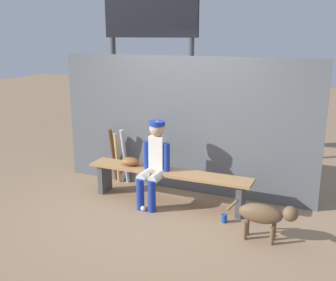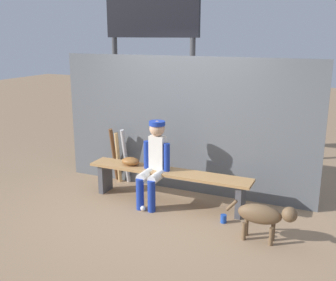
% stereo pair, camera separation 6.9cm
% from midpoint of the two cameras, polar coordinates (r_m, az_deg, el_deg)
% --- Properties ---
extents(ground_plane, '(30.00, 30.00, 0.00)m').
position_cam_midpoint_polar(ground_plane, '(5.98, 0.33, -8.75)').
color(ground_plane, '#937556').
extents(chainlink_fence, '(4.09, 0.03, 2.09)m').
position_cam_midpoint_polar(chainlink_fence, '(6.14, 2.42, 2.14)').
color(chainlink_fence, '#595E63').
rests_on(chainlink_fence, ground_plane).
extents(dugout_bench, '(2.45, 0.36, 0.49)m').
position_cam_midpoint_polar(dugout_bench, '(5.84, 0.34, -5.33)').
color(dugout_bench, '#AD7F4C').
rests_on(dugout_bench, ground_plane).
extents(player_seated, '(0.41, 0.55, 1.21)m').
position_cam_midpoint_polar(player_seated, '(5.72, -1.68, -2.78)').
color(player_seated, silver).
rests_on(player_seated, ground_plane).
extents(baseball_glove, '(0.28, 0.20, 0.12)m').
position_cam_midpoint_polar(baseball_glove, '(6.05, -5.01, -2.96)').
color(baseball_glove, brown).
rests_on(baseball_glove, dugout_bench).
extents(bat_aluminum_silver, '(0.09, 0.22, 0.93)m').
position_cam_midpoint_polar(bat_aluminum_silver, '(6.60, -5.76, -2.26)').
color(bat_aluminum_silver, '#B7B7BC').
rests_on(bat_aluminum_silver, ground_plane).
extents(bat_wood_tan, '(0.07, 0.16, 0.86)m').
position_cam_midpoint_polar(bat_wood_tan, '(6.66, -6.80, -2.42)').
color(bat_wood_tan, tan).
rests_on(bat_wood_tan, ground_plane).
extents(bat_wood_dark, '(0.09, 0.26, 0.93)m').
position_cam_midpoint_polar(bat_wood_dark, '(6.71, -7.38, -2.02)').
color(bat_wood_dark, brown).
rests_on(bat_wood_dark, ground_plane).
extents(baseball, '(0.07, 0.07, 0.07)m').
position_cam_midpoint_polar(baseball, '(5.70, -3.22, -9.60)').
color(baseball, white).
rests_on(baseball, ground_plane).
extents(cup_on_ground, '(0.08, 0.08, 0.11)m').
position_cam_midpoint_polar(cup_on_ground, '(5.41, 8.26, -10.94)').
color(cup_on_ground, '#1E47AD').
rests_on(cup_on_ground, ground_plane).
extents(cup_on_bench, '(0.08, 0.08, 0.11)m').
position_cam_midpoint_polar(cup_on_bench, '(5.97, -2.07, -3.21)').
color(cup_on_bench, red).
rests_on(cup_on_bench, dugout_bench).
extents(scoreboard, '(2.09, 0.27, 3.46)m').
position_cam_midpoint_polar(scoreboard, '(7.46, -1.64, 14.93)').
color(scoreboard, '#3F3F42').
rests_on(scoreboard, ground_plane).
extents(dog, '(0.84, 0.20, 0.49)m').
position_cam_midpoint_polar(dog, '(4.94, 13.92, -10.27)').
color(dog, brown).
rests_on(dog, ground_plane).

